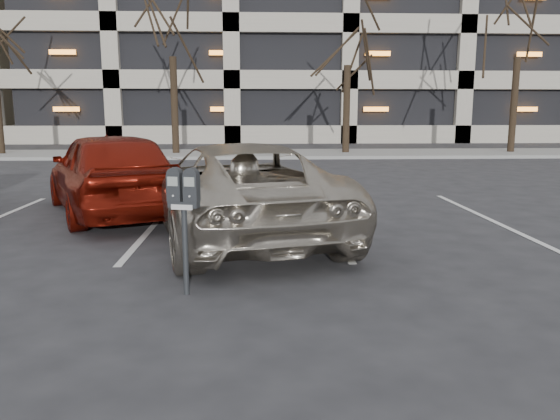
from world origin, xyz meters
The scene contains 8 objects.
ground centered at (0.00, 0.00, 0.00)m, with size 140.00×140.00×0.00m, color #28282B.
sidewalk centered at (0.00, 16.00, 0.06)m, with size 80.00×4.00×0.12m, color gray.
stall_lines centered at (-1.40, 2.30, 0.01)m, with size 16.90×5.20×0.00m.
parking_garage centered at (12.00, 33.84, 9.26)m, with size 52.00×20.00×19.00m.
tree_c centered at (4.00, 16.00, 5.83)m, with size 3.55×3.55×8.07m.
parking_meter centered at (-0.46, -1.30, 0.96)m, with size 0.34×0.20×1.25m.
suv_silver centered at (-0.01, 1.30, 0.69)m, with size 3.42×5.34×1.38m.
car_red centered at (-2.30, 3.10, 0.75)m, with size 1.78×4.41×1.50m, color maroon.
Camera 1 is at (0.24, -6.57, 1.82)m, focal length 35.00 mm.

